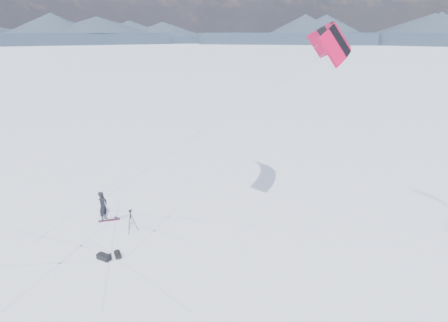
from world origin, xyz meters
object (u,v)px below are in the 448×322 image
at_px(tripod, 131,218).
at_px(gear_bag_b, 118,254).
at_px(snowkiter, 105,220).
at_px(gear_bag_a, 104,257).
at_px(snowboard, 109,220).

xyz_separation_m(tripod, gear_bag_b, (0.83, -2.49, -0.81)).
distance_m(tripod, gear_bag_b, 2.75).
relative_size(snowkiter, tripod, 1.35).
relative_size(tripod, gear_bag_a, 1.82).
bearing_deg(snowkiter, gear_bag_a, -151.48).
xyz_separation_m(snowboard, gear_bag_a, (2.47, -3.61, 0.13)).
bearing_deg(tripod, gear_bag_b, -107.24).
xyz_separation_m(snowkiter, gear_bag_a, (2.80, -3.57, 0.15)).
bearing_deg(gear_bag_b, snowboard, 175.67).
bearing_deg(snowkiter, snowboard, -93.93).
bearing_deg(gear_bag_b, snowkiter, 179.03).
height_order(tripod, gear_bag_b, tripod).
xyz_separation_m(gear_bag_a, gear_bag_b, (0.52, 0.49, -0.03)).
distance_m(tripod, gear_bag_a, 3.10).
relative_size(gear_bag_a, gear_bag_b, 1.20).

